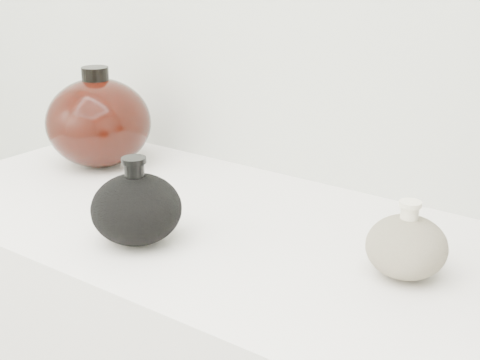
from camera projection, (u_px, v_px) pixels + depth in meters
The scene contains 3 objects.
black_gourd_vase at pixel (136, 208), 0.95m from camera, with size 0.15×0.15×0.13m.
cream_gourd_vase at pixel (407, 246), 0.86m from camera, with size 0.11×0.11×0.10m.
left_round_pot at pixel (99, 122), 1.27m from camera, with size 0.22×0.22×0.19m.
Camera 1 is at (0.53, 0.20, 1.31)m, focal length 50.00 mm.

